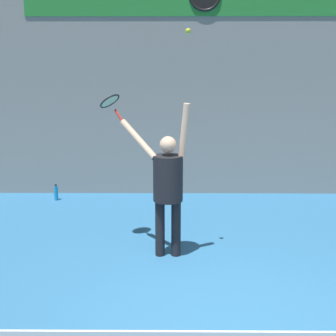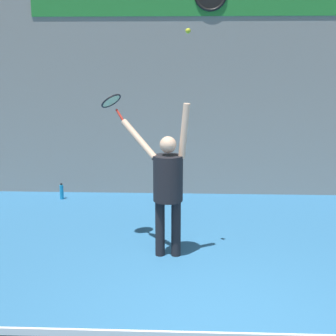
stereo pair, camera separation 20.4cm
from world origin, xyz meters
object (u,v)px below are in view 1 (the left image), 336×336
Objects in this scene: tennis_player at (167,182)px; tennis_racket at (110,102)px; tennis_ball at (188,31)px; water_bottle at (56,193)px.

tennis_player is 1.36m from tennis_racket.
tennis_ball is 4.52m from water_bottle.
tennis_ball reaches higher than tennis_player.
tennis_ball is (1.04, -0.51, 0.92)m from tennis_racket.
tennis_racket is at bearing 153.78° from tennis_ball.
tennis_racket reaches higher than water_bottle.
tennis_racket is at bearing 149.34° from tennis_player.
tennis_ball is (0.25, -0.05, 1.92)m from tennis_player.
tennis_ball reaches higher than tennis_racket.
water_bottle is (-1.35, 2.07, -1.91)m from tennis_racket.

